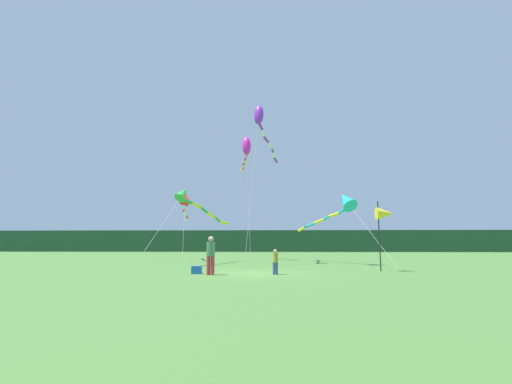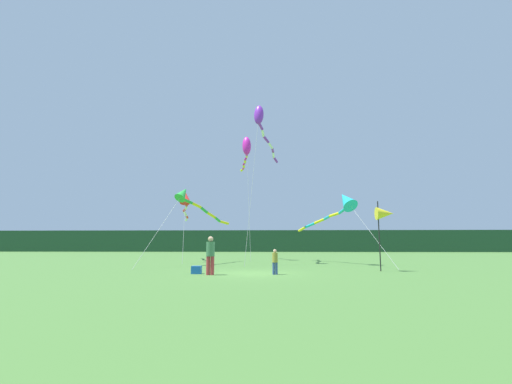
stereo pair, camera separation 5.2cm
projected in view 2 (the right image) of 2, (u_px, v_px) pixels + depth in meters
name	position (u px, v px, depth m)	size (l,w,h in m)	color
ground_plane	(251.00, 273.00, 17.61)	(120.00, 120.00, 0.00)	#477533
distant_treeline	(266.00, 241.00, 62.38)	(108.00, 2.40, 3.66)	#1E4228
person_adult	(210.00, 253.00, 16.87)	(0.39, 0.39, 1.78)	#B23338
person_child	(275.00, 260.00, 17.02)	(0.26, 0.26, 1.17)	#334C8C
cooler_box	(197.00, 270.00, 17.38)	(0.46, 0.40, 0.37)	#1959B2
banner_flag_pole	(385.00, 214.00, 19.35)	(0.90, 0.70, 3.70)	black
kite_magenta	(246.00, 148.00, 32.55)	(1.44, 6.45, 11.03)	#B2B2B2
kite_red	(185.00, 201.00, 29.89)	(2.14, 9.28, 5.78)	#B2B2B2
kite_purple	(262.00, 124.00, 27.91)	(2.37, 9.16, 11.86)	#B2B2B2
kite_cyan	(342.00, 203.00, 25.59)	(4.86, 10.35, 5.31)	#B2B2B2
kite_green	(190.00, 199.00, 25.34)	(4.35, 9.30, 5.47)	#B2B2B2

